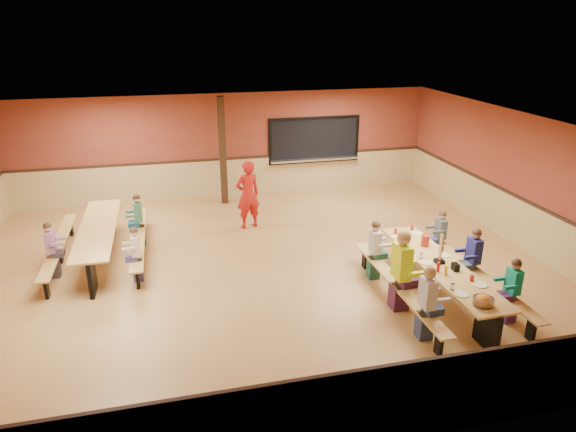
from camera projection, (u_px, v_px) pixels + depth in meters
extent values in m
plane|color=#A1713D|center=(261.00, 270.00, 10.74)|extent=(12.00, 12.00, 0.00)
cube|color=brown|center=(227.00, 146.00, 14.74)|extent=(12.00, 0.04, 3.00)
cube|color=brown|center=(342.00, 349.00, 5.66)|extent=(12.00, 0.04, 3.00)
cube|color=brown|center=(522.00, 181.00, 11.52)|extent=(0.04, 10.00, 3.00)
cube|color=white|center=(257.00, 127.00, 9.66)|extent=(12.00, 10.00, 0.04)
cube|color=black|center=(314.00, 140.00, 15.26)|extent=(2.60, 0.06, 1.20)
cube|color=silver|center=(315.00, 159.00, 15.39)|extent=(2.70, 0.28, 0.06)
cube|color=black|center=(223.00, 151.00, 14.15)|extent=(0.18, 0.18, 3.00)
cube|color=tan|center=(440.00, 265.00, 9.35)|extent=(0.75, 3.60, 0.04)
cube|color=black|center=(487.00, 328.00, 8.08)|extent=(0.08, 0.60, 0.70)
cube|color=black|center=(402.00, 249.00, 10.89)|extent=(0.08, 0.60, 0.70)
cube|color=tan|center=(397.00, 284.00, 9.27)|extent=(0.26, 3.60, 0.04)
cube|color=black|center=(396.00, 295.00, 9.35)|extent=(0.06, 0.18, 0.41)
cube|color=tan|center=(478.00, 274.00, 9.64)|extent=(0.26, 3.60, 0.04)
cube|color=black|center=(477.00, 284.00, 9.72)|extent=(0.06, 0.18, 0.41)
cube|color=tan|center=(98.00, 228.00, 11.00)|extent=(0.75, 3.60, 0.04)
cube|color=black|center=(92.00, 276.00, 9.73)|extent=(0.08, 0.60, 0.70)
cube|color=black|center=(106.00, 219.00, 12.54)|extent=(0.08, 0.60, 0.70)
cube|color=tan|center=(59.00, 244.00, 10.92)|extent=(0.26, 3.60, 0.04)
cube|color=black|center=(60.00, 253.00, 11.00)|extent=(0.06, 0.18, 0.41)
cube|color=tan|center=(139.00, 237.00, 11.28)|extent=(0.26, 3.60, 0.04)
cube|color=black|center=(140.00, 246.00, 11.36)|extent=(0.06, 0.18, 0.41)
imported|color=#B31914|center=(248.00, 195.00, 12.65)|extent=(0.71, 0.56, 1.72)
cylinder|color=#AE2317|center=(425.00, 241.00, 10.03)|extent=(0.16, 0.16, 0.22)
cube|color=black|center=(455.00, 267.00, 9.08)|extent=(0.10, 0.14, 0.13)
cylinder|color=yellow|center=(446.00, 270.00, 8.92)|extent=(0.06, 0.06, 0.17)
cylinder|color=#B2140F|center=(438.00, 267.00, 9.03)|extent=(0.06, 0.06, 0.17)
cube|color=black|center=(439.00, 261.00, 9.37)|extent=(0.16, 0.16, 0.06)
cube|color=tan|center=(441.00, 247.00, 9.27)|extent=(0.02, 0.09, 0.50)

